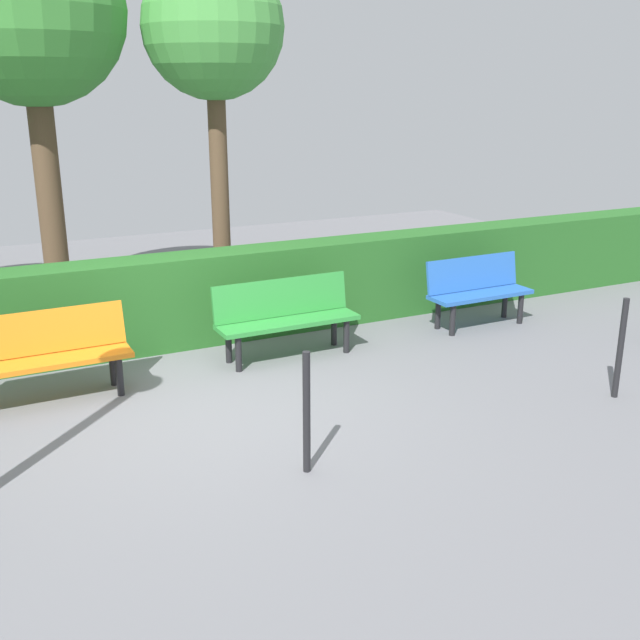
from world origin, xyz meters
The scene contains 9 objects.
ground_plane centered at (0.00, 0.00, 0.00)m, with size 17.79×17.79×0.00m, color slate.
bench_blue centered at (-3.92, -0.95, 0.48)m, with size 1.37×0.48×0.86m.
bench_green centered at (-1.28, -0.97, 0.48)m, with size 1.61×0.47×0.86m.
bench_orange centered at (1.30, -0.86, 0.48)m, with size 1.64×0.49×0.86m.
hedge_row centered at (-1.18, -1.87, 0.53)m, with size 13.79×0.54×1.06m, color #266023.
tree_near centered at (-1.41, -3.42, 3.57)m, with size 1.83×1.83×4.55m.
tree_mid centered at (0.75, -3.76, 3.72)m, with size 2.27×2.27×4.92m.
railing_post_near centered at (-3.69, 1.54, 0.50)m, with size 0.06×0.06×1.00m, color black.
railing_post_mid centered at (-0.36, 1.54, 0.50)m, with size 0.06×0.06×1.00m, color black.
Camera 1 is at (1.88, 6.29, 2.89)m, focal length 41.81 mm.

